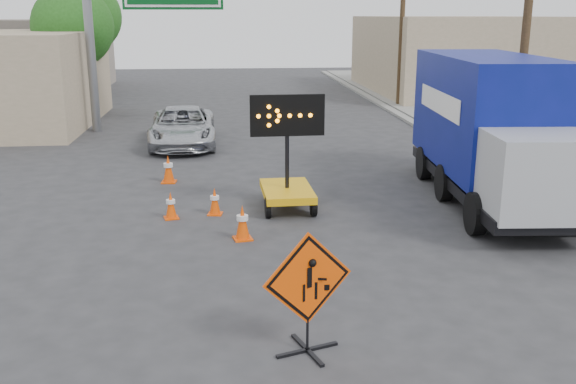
{
  "coord_description": "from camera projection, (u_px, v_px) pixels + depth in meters",
  "views": [
    {
      "loc": [
        -1.13,
        -9.2,
        4.72
      ],
      "look_at": [
        0.05,
        2.86,
        1.35
      ],
      "focal_mm": 40.0,
      "sensor_mm": 36.0,
      "label": 1
    }
  ],
  "objects": [
    {
      "name": "utility_pole_near",
      "position": [
        527.0,
        16.0,
        19.28
      ],
      "size": [
        1.8,
        0.26,
        9.0
      ],
      "color": "#48321F",
      "rests_on": "ground"
    },
    {
      "name": "utility_pole_far",
      "position": [
        402.0,
        15.0,
        32.7
      ],
      "size": [
        1.8,
        0.26,
        9.0
      ],
      "color": "#48321F",
      "rests_on": "ground"
    },
    {
      "name": "cone_b",
      "position": [
        171.0,
        205.0,
        15.28
      ],
      "size": [
        0.4,
        0.4,
        0.66
      ],
      "rotation": [
        0.0,
        0.0,
        0.24
      ],
      "color": "#F14905",
      "rests_on": "ground"
    },
    {
      "name": "tree_left_far",
      "position": [
        86.0,
        17.0,
        36.88
      ],
      "size": [
        4.1,
        4.1,
        6.66
      ],
      "color": "#48321F",
      "rests_on": "ground"
    },
    {
      "name": "tree_left_near",
      "position": [
        73.0,
        27.0,
        29.42
      ],
      "size": [
        3.71,
        3.71,
        6.03
      ],
      "color": "#48321F",
      "rests_on": "ground"
    },
    {
      "name": "curb_right",
      "position": [
        438.0,
        137.0,
        25.23
      ],
      "size": [
        0.4,
        60.0,
        0.12
      ],
      "primitive_type": "cube",
      "color": "gray",
      "rests_on": "ground"
    },
    {
      "name": "box_truck",
      "position": [
        490.0,
        137.0,
        16.4
      ],
      "size": [
        2.94,
        7.95,
        3.7
      ],
      "rotation": [
        0.0,
        0.0,
        -0.07
      ],
      "color": "black",
      "rests_on": "ground"
    },
    {
      "name": "building_right_far",
      "position": [
        454.0,
        55.0,
        39.56
      ],
      "size": [
        10.0,
        14.0,
        4.6
      ],
      "primitive_type": "cube",
      "color": "tan",
      "rests_on": "ground"
    },
    {
      "name": "highway_gantry",
      "position": [
        140.0,
        5.0,
        25.63
      ],
      "size": [
        6.18,
        0.38,
        6.9
      ],
      "color": "slate",
      "rests_on": "ground"
    },
    {
      "name": "sidewalk_right",
      "position": [
        495.0,
        136.0,
        25.44
      ],
      "size": [
        4.0,
        60.0,
        0.15
      ],
      "primitive_type": "cube",
      "color": "gray",
      "rests_on": "ground"
    },
    {
      "name": "ground",
      "position": [
        302.0,
        322.0,
        10.19
      ],
      "size": [
        100.0,
        100.0,
        0.0
      ],
      "primitive_type": "plane",
      "color": "#2D2D30",
      "rests_on": "ground"
    },
    {
      "name": "cone_c",
      "position": [
        215.0,
        201.0,
        15.59
      ],
      "size": [
        0.39,
        0.39,
        0.67
      ],
      "rotation": [
        0.0,
        0.0,
        -0.16
      ],
      "color": "#F14905",
      "rests_on": "ground"
    },
    {
      "name": "storefront_left_far",
      "position": [
        5.0,
        55.0,
        40.79
      ],
      "size": [
        12.0,
        10.0,
        4.4
      ],
      "primitive_type": "cube",
      "color": "gray",
      "rests_on": "ground"
    },
    {
      "name": "cone_d",
      "position": [
        168.0,
        169.0,
        18.55
      ],
      "size": [
        0.44,
        0.44,
        0.81
      ],
      "rotation": [
        0.0,
        0.0,
        -0.07
      ],
      "color": "#F14905",
      "rests_on": "ground"
    },
    {
      "name": "pickup_truck",
      "position": [
        183.0,
        127.0,
        23.71
      ],
      "size": [
        2.51,
        5.15,
        1.41
      ],
      "primitive_type": "imported",
      "rotation": [
        0.0,
        0.0,
        0.03
      ],
      "color": "#B8BBC0",
      "rests_on": "ground"
    },
    {
      "name": "arrow_board",
      "position": [
        287.0,
        184.0,
        15.98
      ],
      "size": [
        1.82,
        2.05,
        2.87
      ],
      "rotation": [
        0.0,
        0.0,
        0.03
      ],
      "color": "#E5A60C",
      "rests_on": "ground"
    },
    {
      "name": "cone_a",
      "position": [
        242.0,
        222.0,
        13.84
      ],
      "size": [
        0.46,
        0.46,
        0.77
      ],
      "rotation": [
        0.0,
        0.0,
        0.2
      ],
      "color": "#F14905",
      "rests_on": "ground"
    },
    {
      "name": "construction_sign",
      "position": [
        308.0,
        290.0,
        9.05
      ],
      "size": [
        1.31,
        0.94,
        1.83
      ],
      "rotation": [
        0.0,
        0.0,
        0.33
      ],
      "color": "black",
      "rests_on": "ground"
    }
  ]
}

